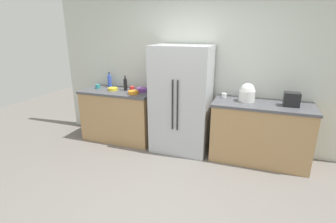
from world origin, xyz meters
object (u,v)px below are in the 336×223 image
at_px(bottle_b, 110,81).
at_px(bowl_b, 133,92).
at_px(bowl_a, 113,89).
at_px(rice_cooker, 247,93).
at_px(cup_c, 98,86).
at_px(toaster, 292,99).
at_px(bottle_a, 125,84).
at_px(refrigerator, 181,100).
at_px(cup_b, 224,95).
at_px(cup_a, 132,89).
at_px(bowl_c, 142,90).

distance_m(bottle_b, bowl_b, 0.75).
bearing_deg(bowl_a, bowl_b, -13.75).
height_order(rice_cooker, cup_c, rice_cooker).
height_order(toaster, bottle_a, bottle_a).
relative_size(rice_cooker, bowl_b, 1.59).
xyz_separation_m(rice_cooker, bottle_b, (-2.53, 0.16, -0.01)).
height_order(refrigerator, bottle_a, refrigerator).
bearing_deg(cup_b, rice_cooker, -15.72).
xyz_separation_m(cup_a, cup_c, (-0.71, -0.03, -0.01)).
relative_size(toaster, bowl_a, 1.24).
bearing_deg(toaster, bowl_c, 177.86).
height_order(rice_cooker, bowl_b, rice_cooker).
bearing_deg(cup_b, cup_a, -176.83).
xyz_separation_m(rice_cooker, cup_b, (-0.36, 0.10, -0.09)).
bearing_deg(bowl_c, cup_b, 2.14).
bearing_deg(bowl_a, bottle_b, 132.40).
bearing_deg(refrigerator, bowl_c, 171.66).
bearing_deg(toaster, cup_c, 179.52).
xyz_separation_m(cup_b, bowl_b, (-1.50, -0.27, -0.01)).
height_order(rice_cooker, bottle_a, rice_cooker).
distance_m(cup_b, bowl_a, 1.98).
relative_size(bottle_b, bowl_c, 1.53).
distance_m(refrigerator, cup_a, 0.96).
bearing_deg(cup_c, refrigerator, -1.74).
relative_size(bottle_b, cup_b, 3.77).
bearing_deg(cup_a, rice_cooker, -0.30).
bearing_deg(bottle_b, toaster, -3.62).
relative_size(bottle_a, cup_b, 3.57).
relative_size(bottle_a, bowl_c, 1.45).
relative_size(cup_a, cup_b, 1.24).
xyz_separation_m(toaster, bottle_a, (-2.74, 0.06, 0.01)).
relative_size(bottle_b, bowl_b, 1.59).
bearing_deg(rice_cooker, cup_b, 164.28).
bearing_deg(cup_b, bowl_b, -169.64).
xyz_separation_m(cup_b, cup_c, (-2.33, -0.12, -0.00)).
xyz_separation_m(cup_c, bowl_c, (0.88, 0.06, -0.00)).
bearing_deg(bowl_c, cup_c, -175.94).
xyz_separation_m(refrigerator, cup_b, (0.67, 0.17, 0.09)).
height_order(refrigerator, rice_cooker, refrigerator).
xyz_separation_m(bottle_b, bowl_b, (0.67, -0.33, -0.09)).
bearing_deg(rice_cooker, bottle_b, 176.49).
distance_m(bowl_a, bowl_c, 0.54).
bearing_deg(bowl_a, refrigerator, -0.38).
bearing_deg(rice_cooker, bowl_c, 178.52).
bearing_deg(bottle_a, bowl_a, -160.49).
relative_size(rice_cooker, bowl_a, 1.62).
xyz_separation_m(cup_a, bowl_b, (0.12, -0.18, -0.02)).
relative_size(toaster, bowl_b, 1.22).
height_order(cup_b, cup_c, cup_b).
bearing_deg(refrigerator, cup_b, 13.96).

